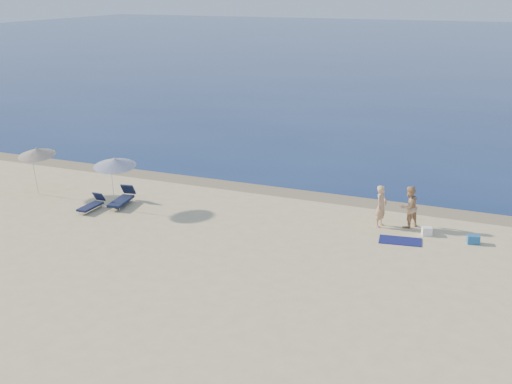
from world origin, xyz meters
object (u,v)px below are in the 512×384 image
at_px(person_left, 381,206).
at_px(person_right, 409,207).
at_px(umbrella_near, 115,162).
at_px(blue_cooler, 473,239).

bearing_deg(person_left, person_right, -57.01).
bearing_deg(umbrella_near, person_right, -9.55).
height_order(person_left, blue_cooler, person_left).
xyz_separation_m(person_left, blue_cooler, (3.74, -0.44, -0.72)).
xyz_separation_m(person_right, umbrella_near, (-12.47, -2.69, 1.25)).
bearing_deg(blue_cooler, umbrella_near, 172.27).
relative_size(person_right, umbrella_near, 0.71).
bearing_deg(person_left, blue_cooler, -82.89).
xyz_separation_m(person_right, blue_cooler, (2.67, -0.81, -0.72)).
xyz_separation_m(person_left, umbrella_near, (-11.40, -2.32, 1.25)).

